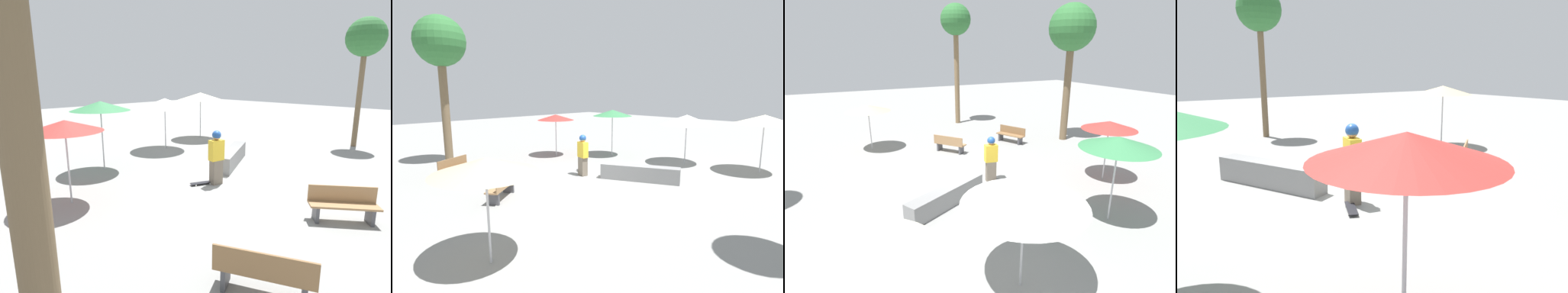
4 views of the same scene
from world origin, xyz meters
The scene contains 13 objects.
ground_plane centered at (0.00, 0.00, 0.00)m, with size 60.00×60.00×0.00m, color gray.
skater_main centered at (0.95, -0.32, 0.96)m, with size 0.51×0.35×1.78m.
skateboard centered at (1.33, -0.58, 0.06)m, with size 0.81×0.51×0.07m.
concrete_ledge centered at (-1.25, -1.39, 0.32)m, with size 3.07×1.84×0.63m.
bench_near centered at (0.79, 3.61, 0.43)m, with size 1.32×1.54×0.85m.
bench_far centered at (4.42, 3.72, 0.43)m, with size 1.08×1.64×0.85m.
shade_umbrella_red centered at (4.99, -2.14, 2.17)m, with size 2.02×2.02×2.33m.
shade_umbrella_tan centered at (-2.57, 5.82, 2.12)m, with size 2.16×2.16×2.28m.
shade_umbrella_white centered at (-1.12, -5.42, 2.21)m, with size 2.57×2.57×2.46m.
shade_umbrella_cream centered at (-4.34, -6.17, 2.38)m, with size 2.57×2.57×2.59m.
shade_umbrella_green centered at (2.76, -4.36, 2.41)m, with size 2.15×2.15×2.59m.
palm_tree_far_back centered at (7.36, 2.87, 5.74)m, with size 2.36×2.36×7.11m.
palm_tree_center_left centered at (3.61, 9.27, 6.35)m, with size 1.92×1.92×7.61m.
Camera 3 is at (-4.32, -9.83, 4.90)m, focal length 28.00 mm.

